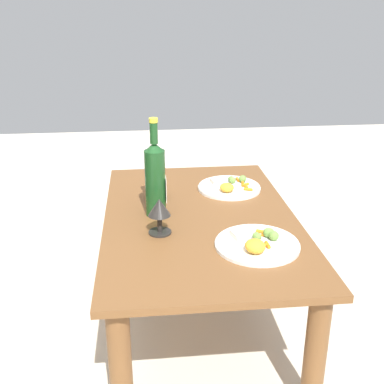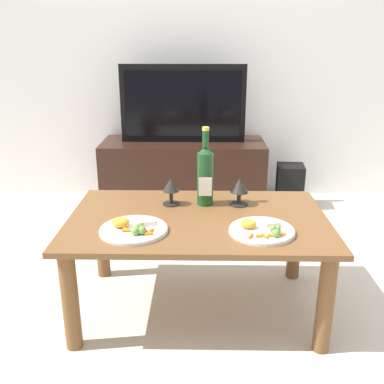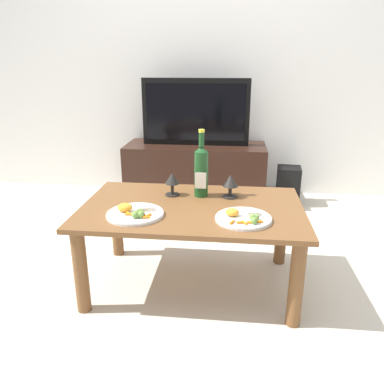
{
  "view_description": "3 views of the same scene",
  "coord_description": "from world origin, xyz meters",
  "px_view_note": "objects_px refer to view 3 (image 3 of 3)",
  "views": [
    {
      "loc": [
        -1.68,
        0.21,
        1.24
      ],
      "look_at": [
        -0.0,
        0.03,
        0.57
      ],
      "focal_mm": 45.2,
      "sensor_mm": 36.0,
      "label": 1
    },
    {
      "loc": [
        0.01,
        -1.82,
        1.23
      ],
      "look_at": [
        -0.03,
        0.07,
        0.57
      ],
      "focal_mm": 40.77,
      "sensor_mm": 36.0,
      "label": 2
    },
    {
      "loc": [
        0.2,
        -1.87,
        1.2
      ],
      "look_at": [
        -0.0,
        0.02,
        0.54
      ],
      "focal_mm": 35.55,
      "sensor_mm": 36.0,
      "label": 3
    }
  ],
  "objects_px": {
    "dinner_plate_right": "(243,218)",
    "goblet_right": "(230,182)",
    "tv_screen": "(196,112)",
    "tv_stand": "(195,173)",
    "dining_table": "(192,220)",
    "wine_bottle": "(201,170)",
    "dinner_plate_left": "(135,213)",
    "floor_speaker": "(288,185)",
    "goblet_left": "(172,180)"
  },
  "relations": [
    {
      "from": "dining_table",
      "to": "dinner_plate_right",
      "type": "bearing_deg",
      "value": -31.21
    },
    {
      "from": "tv_screen",
      "to": "goblet_right",
      "type": "distance_m",
      "value": 1.28
    },
    {
      "from": "tv_stand",
      "to": "floor_speaker",
      "type": "xyz_separation_m",
      "value": [
        0.82,
        -0.01,
        -0.09
      ]
    },
    {
      "from": "floor_speaker",
      "to": "wine_bottle",
      "type": "height_order",
      "value": "wine_bottle"
    },
    {
      "from": "tv_stand",
      "to": "goblet_left",
      "type": "distance_m",
      "value": 1.26
    },
    {
      "from": "wine_bottle",
      "to": "goblet_right",
      "type": "bearing_deg",
      "value": -2.55
    },
    {
      "from": "dinner_plate_left",
      "to": "tv_stand",
      "type": "bearing_deg",
      "value": 84.47
    },
    {
      "from": "goblet_right",
      "to": "dinner_plate_left",
      "type": "xyz_separation_m",
      "value": [
        -0.47,
        -0.32,
        -0.07
      ]
    },
    {
      "from": "floor_speaker",
      "to": "goblet_left",
      "type": "bearing_deg",
      "value": -118.95
    },
    {
      "from": "floor_speaker",
      "to": "goblet_right",
      "type": "relative_size",
      "value": 2.51
    },
    {
      "from": "dining_table",
      "to": "goblet_left",
      "type": "height_order",
      "value": "goblet_left"
    },
    {
      "from": "tv_stand",
      "to": "goblet_right",
      "type": "bearing_deg",
      "value": -75.54
    },
    {
      "from": "tv_screen",
      "to": "tv_stand",
      "type": "bearing_deg",
      "value": 90.0
    },
    {
      "from": "dining_table",
      "to": "tv_stand",
      "type": "relative_size",
      "value": 0.96
    },
    {
      "from": "floor_speaker",
      "to": "dinner_plate_left",
      "type": "bearing_deg",
      "value": -116.83
    },
    {
      "from": "dining_table",
      "to": "dinner_plate_left",
      "type": "relative_size",
      "value": 4.08
    },
    {
      "from": "tv_screen",
      "to": "floor_speaker",
      "type": "bearing_deg",
      "value": -0.39
    },
    {
      "from": "tv_stand",
      "to": "tv_screen",
      "type": "xyz_separation_m",
      "value": [
        0.0,
        -0.0,
        0.53
      ]
    },
    {
      "from": "tv_screen",
      "to": "goblet_left",
      "type": "relative_size",
      "value": 6.95
    },
    {
      "from": "tv_stand",
      "to": "goblet_left",
      "type": "xyz_separation_m",
      "value": [
        -0.01,
        -1.22,
        0.31
      ]
    },
    {
      "from": "dinner_plate_right",
      "to": "goblet_right",
      "type": "bearing_deg",
      "value": 102.14
    },
    {
      "from": "tv_screen",
      "to": "goblet_left",
      "type": "bearing_deg",
      "value": -90.57
    },
    {
      "from": "dinner_plate_right",
      "to": "dining_table",
      "type": "bearing_deg",
      "value": 148.79
    },
    {
      "from": "tv_screen",
      "to": "dinner_plate_right",
      "type": "height_order",
      "value": "tv_screen"
    },
    {
      "from": "tv_screen",
      "to": "goblet_right",
      "type": "bearing_deg",
      "value": -75.51
    },
    {
      "from": "tv_stand",
      "to": "goblet_right",
      "type": "distance_m",
      "value": 1.3
    },
    {
      "from": "dining_table",
      "to": "tv_screen",
      "type": "bearing_deg",
      "value": 94.9
    },
    {
      "from": "wine_bottle",
      "to": "goblet_left",
      "type": "height_order",
      "value": "wine_bottle"
    },
    {
      "from": "tv_screen",
      "to": "goblet_left",
      "type": "xyz_separation_m",
      "value": [
        -0.01,
        -1.22,
        -0.23
      ]
    },
    {
      "from": "dinner_plate_left",
      "to": "dinner_plate_right",
      "type": "bearing_deg",
      "value": 0.01
    },
    {
      "from": "floor_speaker",
      "to": "tv_screen",
      "type": "bearing_deg",
      "value": -175.03
    },
    {
      "from": "wine_bottle",
      "to": "dinner_plate_right",
      "type": "bearing_deg",
      "value": -54.62
    },
    {
      "from": "goblet_right",
      "to": "dinner_plate_right",
      "type": "distance_m",
      "value": 0.34
    },
    {
      "from": "dinner_plate_right",
      "to": "tv_stand",
      "type": "bearing_deg",
      "value": 103.98
    },
    {
      "from": "dining_table",
      "to": "dinner_plate_left",
      "type": "bearing_deg",
      "value": -148.93
    },
    {
      "from": "wine_bottle",
      "to": "goblet_left",
      "type": "bearing_deg",
      "value": -177.45
    },
    {
      "from": "wine_bottle",
      "to": "dinner_plate_left",
      "type": "distance_m",
      "value": 0.47
    },
    {
      "from": "dining_table",
      "to": "tv_screen",
      "type": "height_order",
      "value": "tv_screen"
    },
    {
      "from": "wine_bottle",
      "to": "goblet_left",
      "type": "xyz_separation_m",
      "value": [
        -0.16,
        -0.01,
        -0.06
      ]
    },
    {
      "from": "dinner_plate_left",
      "to": "goblet_left",
      "type": "bearing_deg",
      "value": 66.78
    },
    {
      "from": "tv_screen",
      "to": "dinner_plate_left",
      "type": "distance_m",
      "value": 1.58
    },
    {
      "from": "goblet_left",
      "to": "dining_table",
      "type": "bearing_deg",
      "value": -50.68
    },
    {
      "from": "dinner_plate_left",
      "to": "goblet_right",
      "type": "bearing_deg",
      "value": 34.57
    },
    {
      "from": "tv_screen",
      "to": "wine_bottle",
      "type": "xyz_separation_m",
      "value": [
        0.15,
        -1.21,
        -0.16
      ]
    },
    {
      "from": "dining_table",
      "to": "wine_bottle",
      "type": "bearing_deg",
      "value": 78.64
    },
    {
      "from": "floor_speaker",
      "to": "dinner_plate_left",
      "type": "xyz_separation_m",
      "value": [
        -0.97,
        -1.54,
        0.32
      ]
    },
    {
      "from": "dinner_plate_right",
      "to": "dinner_plate_left",
      "type": "bearing_deg",
      "value": -179.99
    },
    {
      "from": "floor_speaker",
      "to": "dinner_plate_right",
      "type": "distance_m",
      "value": 1.63
    },
    {
      "from": "floor_speaker",
      "to": "goblet_right",
      "type": "distance_m",
      "value": 1.37
    },
    {
      "from": "floor_speaker",
      "to": "wine_bottle",
      "type": "bearing_deg",
      "value": -113.5
    }
  ]
}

